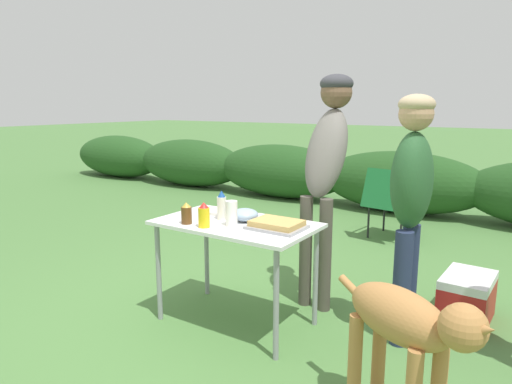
{
  "coord_description": "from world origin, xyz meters",
  "views": [
    {
      "loc": [
        1.79,
        -2.48,
        1.55
      ],
      "look_at": [
        -0.06,
        0.35,
        0.89
      ],
      "focal_mm": 32.0,
      "sensor_mm": 36.0,
      "label": 1
    }
  ],
  "objects_px": {
    "paper_cup_stack": "(232,213)",
    "plate_stack": "(223,211)",
    "mixing_bowl": "(245,215)",
    "camp_chair_green_behind_table": "(389,200)",
    "folding_table": "(236,233)",
    "food_tray": "(277,225)",
    "standing_person_in_red_jacket": "(327,155)",
    "standing_person_in_dark_puffer": "(411,192)",
    "cooler_box": "(467,298)",
    "beer_bottle": "(186,213)",
    "mayo_bottle": "(222,206)",
    "dog": "(406,329)",
    "mustard_bottle": "(204,215)"
  },
  "relations": [
    {
      "from": "standing_person_in_dark_puffer",
      "to": "standing_person_in_red_jacket",
      "type": "bearing_deg",
      "value": -111.88
    },
    {
      "from": "paper_cup_stack",
      "to": "mayo_bottle",
      "type": "bearing_deg",
      "value": 147.61
    },
    {
      "from": "folding_table",
      "to": "plate_stack",
      "type": "relative_size",
      "value": 4.69
    },
    {
      "from": "food_tray",
      "to": "cooler_box",
      "type": "bearing_deg",
      "value": 40.99
    },
    {
      "from": "food_tray",
      "to": "plate_stack",
      "type": "distance_m",
      "value": 0.59
    },
    {
      "from": "mayo_bottle",
      "to": "dog",
      "type": "height_order",
      "value": "mayo_bottle"
    },
    {
      "from": "folding_table",
      "to": "mustard_bottle",
      "type": "relative_size",
      "value": 6.51
    },
    {
      "from": "mustard_bottle",
      "to": "standing_person_in_red_jacket",
      "type": "relative_size",
      "value": 0.1
    },
    {
      "from": "mustard_bottle",
      "to": "standing_person_in_red_jacket",
      "type": "height_order",
      "value": "standing_person_in_red_jacket"
    },
    {
      "from": "food_tray",
      "to": "paper_cup_stack",
      "type": "distance_m",
      "value": 0.31
    },
    {
      "from": "mayo_bottle",
      "to": "dog",
      "type": "distance_m",
      "value": 1.56
    },
    {
      "from": "standing_person_in_dark_puffer",
      "to": "cooler_box",
      "type": "xyz_separation_m",
      "value": [
        0.31,
        0.5,
        -0.83
      ]
    },
    {
      "from": "food_tray",
      "to": "plate_stack",
      "type": "height_order",
      "value": "food_tray"
    },
    {
      "from": "mixing_bowl",
      "to": "camp_chair_green_behind_table",
      "type": "height_order",
      "value": "camp_chair_green_behind_table"
    },
    {
      "from": "cooler_box",
      "to": "mixing_bowl",
      "type": "bearing_deg",
      "value": 125.26
    },
    {
      "from": "food_tray",
      "to": "standing_person_in_dark_puffer",
      "type": "relative_size",
      "value": 0.22
    },
    {
      "from": "beer_bottle",
      "to": "mayo_bottle",
      "type": "bearing_deg",
      "value": 59.55
    },
    {
      "from": "food_tray",
      "to": "mixing_bowl",
      "type": "relative_size",
      "value": 1.86
    },
    {
      "from": "folding_table",
      "to": "standing_person_in_red_jacket",
      "type": "height_order",
      "value": "standing_person_in_red_jacket"
    },
    {
      "from": "plate_stack",
      "to": "beer_bottle",
      "type": "distance_m",
      "value": 0.39
    },
    {
      "from": "paper_cup_stack",
      "to": "camp_chair_green_behind_table",
      "type": "distance_m",
      "value": 2.74
    },
    {
      "from": "folding_table",
      "to": "mixing_bowl",
      "type": "height_order",
      "value": "mixing_bowl"
    },
    {
      "from": "plate_stack",
      "to": "dog",
      "type": "xyz_separation_m",
      "value": [
        1.56,
        -0.67,
        -0.21
      ]
    },
    {
      "from": "standing_person_in_dark_puffer",
      "to": "dog",
      "type": "relative_size",
      "value": 1.94
    },
    {
      "from": "food_tray",
      "to": "beer_bottle",
      "type": "distance_m",
      "value": 0.63
    },
    {
      "from": "mayo_bottle",
      "to": "camp_chair_green_behind_table",
      "type": "xyz_separation_m",
      "value": [
        0.41,
        2.6,
        -0.37
      ]
    },
    {
      "from": "food_tray",
      "to": "camp_chair_green_behind_table",
      "type": "relative_size",
      "value": 0.43
    },
    {
      "from": "folding_table",
      "to": "paper_cup_stack",
      "type": "distance_m",
      "value": 0.19
    },
    {
      "from": "cooler_box",
      "to": "beer_bottle",
      "type": "bearing_deg",
      "value": 127.4
    },
    {
      "from": "mixing_bowl",
      "to": "dog",
      "type": "xyz_separation_m",
      "value": [
        1.28,
        -0.57,
        -0.24
      ]
    },
    {
      "from": "camp_chair_green_behind_table",
      "to": "cooler_box",
      "type": "bearing_deg",
      "value": -48.38
    },
    {
      "from": "folding_table",
      "to": "standing_person_in_dark_puffer",
      "type": "xyz_separation_m",
      "value": [
        1.06,
        0.43,
        0.33
      ]
    },
    {
      "from": "plate_stack",
      "to": "mayo_bottle",
      "type": "height_order",
      "value": "mayo_bottle"
    },
    {
      "from": "food_tray",
      "to": "cooler_box",
      "type": "height_order",
      "value": "food_tray"
    },
    {
      "from": "food_tray",
      "to": "standing_person_in_red_jacket",
      "type": "height_order",
      "value": "standing_person_in_red_jacket"
    },
    {
      "from": "paper_cup_stack",
      "to": "plate_stack",
      "type": "bearing_deg",
      "value": 136.59
    },
    {
      "from": "beer_bottle",
      "to": "cooler_box",
      "type": "bearing_deg",
      "value": 34.9
    },
    {
      "from": "standing_person_in_red_jacket",
      "to": "camp_chair_green_behind_table",
      "type": "relative_size",
      "value": 2.12
    },
    {
      "from": "mayo_bottle",
      "to": "standing_person_in_dark_puffer",
      "type": "bearing_deg",
      "value": 19.25
    },
    {
      "from": "folding_table",
      "to": "beer_bottle",
      "type": "bearing_deg",
      "value": -140.8
    },
    {
      "from": "folding_table",
      "to": "paper_cup_stack",
      "type": "bearing_deg",
      "value": -70.56
    },
    {
      "from": "food_tray",
      "to": "dog",
      "type": "distance_m",
      "value": 1.14
    },
    {
      "from": "camp_chair_green_behind_table",
      "to": "paper_cup_stack",
      "type": "bearing_deg",
      "value": -86.74
    },
    {
      "from": "food_tray",
      "to": "mixing_bowl",
      "type": "bearing_deg",
      "value": 170.07
    },
    {
      "from": "standing_person_in_dark_puffer",
      "to": "camp_chair_green_behind_table",
      "type": "height_order",
      "value": "standing_person_in_dark_puffer"
    },
    {
      "from": "standing_person_in_dark_puffer",
      "to": "cooler_box",
      "type": "relative_size",
      "value": 3.25
    },
    {
      "from": "paper_cup_stack",
      "to": "standing_person_in_dark_puffer",
      "type": "relative_size",
      "value": 0.11
    },
    {
      "from": "mayo_bottle",
      "to": "beer_bottle",
      "type": "bearing_deg",
      "value": -120.45
    },
    {
      "from": "beer_bottle",
      "to": "standing_person_in_dark_puffer",
      "type": "bearing_deg",
      "value": 25.79
    },
    {
      "from": "folding_table",
      "to": "standing_person_in_red_jacket",
      "type": "distance_m",
      "value": 0.91
    }
  ]
}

